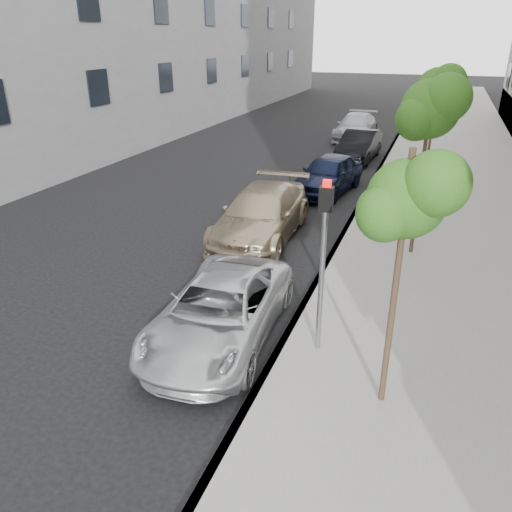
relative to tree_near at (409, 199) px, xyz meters
The scene contains 12 objects.
ground 5.04m from the tree_near, 155.05° to the right, with size 160.00×160.00×0.00m, color black.
sidewalk 22.79m from the tree_near, 87.27° to the left, with size 6.40×72.00×0.14m, color gray.
curb 22.86m from the tree_near, 95.21° to the left, with size 0.15×72.00×0.14m, color #9E9B93.
tree_near is the anchor object (origin of this frame).
tree_mid 6.51m from the tree_near, 90.00° to the left, with size 1.78×1.58×4.71m.
tree_far 13.00m from the tree_near, 90.00° to the left, with size 1.84×1.64×4.60m.
signal_pole 2.23m from the tree_near, 141.30° to the left, with size 0.25×0.20×3.30m.
minivan 4.54m from the tree_near, 164.19° to the left, with size 2.11×4.58×1.27m, color silver.
suv 8.25m from the tree_near, 124.38° to the left, with size 2.09×5.13×1.49m, color tan.
sedan_blue 12.63m from the tree_near, 106.74° to the left, with size 1.71×4.24×1.44m, color black.
sedan_black 18.24m from the tree_near, 100.64° to the left, with size 1.49×4.27×1.41m, color black.
sedan_rear 23.50m from the tree_near, 100.79° to the left, with size 2.01×4.96×1.44m, color #A2A5AA.
Camera 1 is at (3.50, -5.38, 5.64)m, focal length 35.00 mm.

